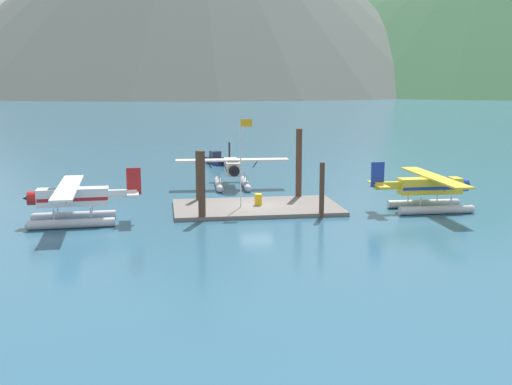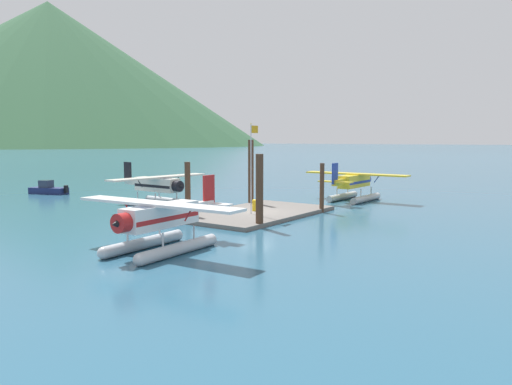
% 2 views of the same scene
% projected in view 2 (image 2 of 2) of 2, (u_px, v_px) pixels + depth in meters
% --- Properties ---
extents(ground_plane, '(1200.00, 1200.00, 0.00)m').
position_uv_depth(ground_plane, '(257.00, 215.00, 38.63)').
color(ground_plane, '#285670').
extents(dock_platform, '(12.77, 7.28, 0.30)m').
position_uv_depth(dock_platform, '(257.00, 213.00, 38.61)').
color(dock_platform, '#66605B').
rests_on(dock_platform, ground).
extents(piling_near_left, '(0.52, 0.52, 5.00)m').
position_uv_depth(piling_near_left, '(259.00, 191.00, 32.84)').
color(piling_near_left, '#4C3323').
rests_on(piling_near_left, ground).
extents(piling_near_right, '(0.37, 0.37, 4.04)m').
position_uv_depth(piling_near_right, '(322.00, 188.00, 39.85)').
color(piling_near_right, '#4C3323').
rests_on(piling_near_right, ground).
extents(piling_far_left, '(0.43, 0.43, 4.28)m').
position_uv_depth(piling_far_left, '(188.00, 190.00, 36.85)').
color(piling_far_left, '#4C3323').
rests_on(piling_far_left, ground).
extents(piling_far_right, '(0.50, 0.50, 5.94)m').
position_uv_depth(piling_far_right, '(251.00, 173.00, 43.64)').
color(piling_far_right, '#4C3323').
rests_on(piling_far_right, ground).
extents(flagpole, '(0.95, 0.10, 6.87)m').
position_uv_depth(flagpole, '(252.00, 159.00, 36.98)').
color(flagpole, silver).
rests_on(flagpole, dock_platform).
extents(fuel_drum, '(0.62, 0.62, 0.88)m').
position_uv_depth(fuel_drum, '(256.00, 205.00, 38.80)').
color(fuel_drum, gold).
rests_on(fuel_drum, dock_platform).
extents(mountain_ridge_centre_peak, '(430.98, 430.98, 142.50)m').
position_uv_depth(mountain_ridge_centre_peak, '(51.00, 74.00, 491.02)').
color(mountain_ridge_centre_peak, '#2D5638').
rests_on(mountain_ridge_centre_peak, ground).
extents(seaplane_white_port_aft, '(7.98, 10.46, 3.84)m').
position_uv_depth(seaplane_white_port_aft, '(160.00, 223.00, 25.81)').
color(seaplane_white_port_aft, '#B7BABF').
rests_on(seaplane_white_port_aft, ground).
extents(seaplane_cream_bow_centre, '(10.45, 7.98, 3.84)m').
position_uv_depth(seaplane_cream_bow_centre, '(157.00, 189.00, 43.81)').
color(seaplane_cream_bow_centre, '#B7BABF').
rests_on(seaplane_cream_bow_centre, ground).
extents(seaplane_yellow_stbd_aft, '(7.98, 10.42, 3.84)m').
position_uv_depth(seaplane_yellow_stbd_aft, '(354.00, 185.00, 47.58)').
color(seaplane_yellow_stbd_aft, '#B7BABF').
rests_on(seaplane_yellow_stbd_aft, ground).
extents(boat_navy_open_north, '(2.76, 4.71, 1.50)m').
position_uv_depth(boat_navy_open_north, '(48.00, 189.00, 53.80)').
color(boat_navy_open_north, navy).
rests_on(boat_navy_open_north, ground).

